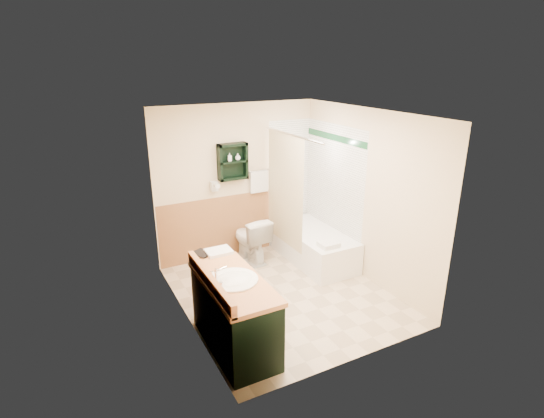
{
  "coord_description": "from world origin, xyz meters",
  "views": [
    {
      "loc": [
        -2.45,
        -4.37,
        2.99
      ],
      "look_at": [
        -0.06,
        0.2,
        1.17
      ],
      "focal_mm": 28.0,
      "sensor_mm": 36.0,
      "label": 1
    }
  ],
  "objects_px": {
    "hair_dryer": "(214,186)",
    "vanity_book": "(196,248)",
    "soap_bottle_a": "(230,159)",
    "wall_shelf": "(233,162)",
    "vanity": "(235,314)",
    "soap_bottle_b": "(238,157)",
    "toilet": "(251,239)",
    "bathtub": "(314,246)"
  },
  "relations": [
    {
      "from": "wall_shelf",
      "to": "toilet",
      "type": "xyz_separation_m",
      "value": [
        0.15,
        -0.26,
        -1.19
      ]
    },
    {
      "from": "wall_shelf",
      "to": "soap_bottle_b",
      "type": "bearing_deg",
      "value": -3.5
    },
    {
      "from": "wall_shelf",
      "to": "vanity",
      "type": "xyz_separation_m",
      "value": [
        -0.89,
        -2.12,
        -1.14
      ]
    },
    {
      "from": "vanity_book",
      "to": "soap_bottle_a",
      "type": "distance_m",
      "value": 1.85
    },
    {
      "from": "wall_shelf",
      "to": "soap_bottle_b",
      "type": "distance_m",
      "value": 0.1
    },
    {
      "from": "wall_shelf",
      "to": "vanity_book",
      "type": "relative_size",
      "value": 2.41
    },
    {
      "from": "wall_shelf",
      "to": "vanity",
      "type": "height_order",
      "value": "wall_shelf"
    },
    {
      "from": "wall_shelf",
      "to": "toilet",
      "type": "bearing_deg",
      "value": -59.82
    },
    {
      "from": "vanity",
      "to": "bathtub",
      "type": "xyz_separation_m",
      "value": [
        1.92,
        1.39,
        -0.17
      ]
    },
    {
      "from": "hair_dryer",
      "to": "wall_shelf",
      "type": "bearing_deg",
      "value": -4.76
    },
    {
      "from": "toilet",
      "to": "soap_bottle_a",
      "type": "relative_size",
      "value": 6.03
    },
    {
      "from": "wall_shelf",
      "to": "vanity_book",
      "type": "height_order",
      "value": "wall_shelf"
    },
    {
      "from": "soap_bottle_a",
      "to": "soap_bottle_b",
      "type": "xyz_separation_m",
      "value": [
        0.13,
        0.0,
        0.01
      ]
    },
    {
      "from": "bathtub",
      "to": "soap_bottle_b",
      "type": "bearing_deg",
      "value": 142.65
    },
    {
      "from": "wall_shelf",
      "to": "soap_bottle_b",
      "type": "relative_size",
      "value": 5.29
    },
    {
      "from": "hair_dryer",
      "to": "bathtub",
      "type": "xyz_separation_m",
      "value": [
        1.33,
        -0.75,
        -0.96
      ]
    },
    {
      "from": "hair_dryer",
      "to": "toilet",
      "type": "distance_m",
      "value": 1.0
    },
    {
      "from": "hair_dryer",
      "to": "vanity",
      "type": "xyz_separation_m",
      "value": [
        -0.59,
        -2.14,
        -0.79
      ]
    },
    {
      "from": "bathtub",
      "to": "vanity",
      "type": "bearing_deg",
      "value": -144.07
    },
    {
      "from": "bathtub",
      "to": "wall_shelf",
      "type": "bearing_deg",
      "value": 144.73
    },
    {
      "from": "hair_dryer",
      "to": "soap_bottle_a",
      "type": "bearing_deg",
      "value": -6.79
    },
    {
      "from": "hair_dryer",
      "to": "toilet",
      "type": "xyz_separation_m",
      "value": [
        0.45,
        -0.29,
        -0.84
      ]
    },
    {
      "from": "hair_dryer",
      "to": "vanity_book",
      "type": "distance_m",
      "value": 1.64
    },
    {
      "from": "toilet",
      "to": "vanity",
      "type": "bearing_deg",
      "value": 55.37
    },
    {
      "from": "hair_dryer",
      "to": "soap_bottle_a",
      "type": "xyz_separation_m",
      "value": [
        0.25,
        -0.03,
        0.39
      ]
    },
    {
      "from": "toilet",
      "to": "soap_bottle_b",
      "type": "xyz_separation_m",
      "value": [
        -0.07,
        0.26,
        1.25
      ]
    },
    {
      "from": "vanity",
      "to": "soap_bottle_a",
      "type": "bearing_deg",
      "value": 68.14
    },
    {
      "from": "toilet",
      "to": "soap_bottle_a",
      "type": "distance_m",
      "value": 1.28
    },
    {
      "from": "vanity_book",
      "to": "soap_bottle_b",
      "type": "bearing_deg",
      "value": 25.66
    },
    {
      "from": "soap_bottle_a",
      "to": "wall_shelf",
      "type": "bearing_deg",
      "value": 5.94
    },
    {
      "from": "hair_dryer",
      "to": "vanity_book",
      "type": "xyz_separation_m",
      "value": [
        -0.76,
        -1.42,
        -0.27
      ]
    },
    {
      "from": "bathtub",
      "to": "vanity_book",
      "type": "distance_m",
      "value": 2.3
    },
    {
      "from": "vanity",
      "to": "vanity_book",
      "type": "relative_size",
      "value": 5.63
    },
    {
      "from": "wall_shelf",
      "to": "soap_bottle_a",
      "type": "relative_size",
      "value": 4.56
    },
    {
      "from": "wall_shelf",
      "to": "soap_bottle_b",
      "type": "height_order",
      "value": "wall_shelf"
    },
    {
      "from": "hair_dryer",
      "to": "vanity",
      "type": "distance_m",
      "value": 2.36
    },
    {
      "from": "vanity",
      "to": "vanity_book",
      "type": "xyz_separation_m",
      "value": [
        -0.17,
        0.72,
        0.52
      ]
    },
    {
      "from": "wall_shelf",
      "to": "toilet",
      "type": "height_order",
      "value": "wall_shelf"
    },
    {
      "from": "wall_shelf",
      "to": "vanity",
      "type": "bearing_deg",
      "value": -112.93
    },
    {
      "from": "vanity_book",
      "to": "bathtub",
      "type": "bearing_deg",
      "value": -7.1
    },
    {
      "from": "vanity_book",
      "to": "soap_bottle_a",
      "type": "bearing_deg",
      "value": 29.0
    },
    {
      "from": "vanity",
      "to": "toilet",
      "type": "distance_m",
      "value": 2.13
    }
  ]
}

